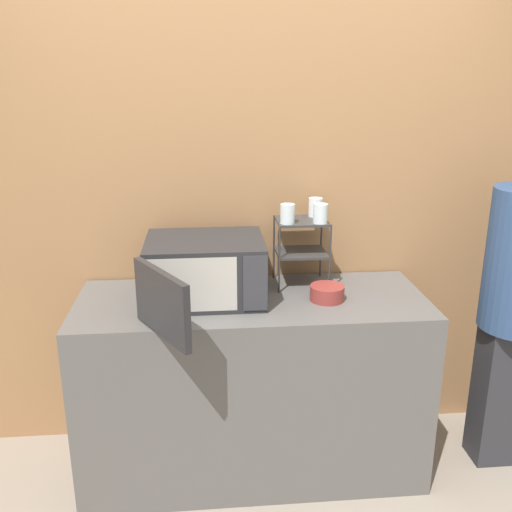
{
  "coord_description": "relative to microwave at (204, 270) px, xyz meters",
  "views": [
    {
      "loc": [
        -0.21,
        -2.19,
        1.95
      ],
      "look_at": [
        0.02,
        0.36,
        1.13
      ],
      "focal_mm": 40.0,
      "sensor_mm": 36.0,
      "label": 1
    }
  ],
  "objects": [
    {
      "name": "ground_plane",
      "position": [
        0.23,
        -0.34,
        -1.07
      ],
      "size": [
        12.0,
        12.0,
        0.0
      ],
      "primitive_type": "plane",
      "color": "gray"
    },
    {
      "name": "wall_back",
      "position": [
        0.23,
        0.35,
        0.23
      ],
      "size": [
        8.0,
        0.06,
        2.6
      ],
      "color": "#9E7047",
      "rests_on": "ground_plane"
    },
    {
      "name": "counter",
      "position": [
        0.23,
        -0.02,
        -0.61
      ],
      "size": [
        1.67,
        0.65,
        0.93
      ],
      "color": "#595654",
      "rests_on": "ground_plane"
    },
    {
      "name": "microwave",
      "position": [
        0.0,
        0.0,
        0.0
      ],
      "size": [
        0.58,
        0.82,
        0.29
      ],
      "color": "#262628",
      "rests_on": "counter"
    },
    {
      "name": "dish_rack",
      "position": [
        0.49,
        0.16,
        0.1
      ],
      "size": [
        0.26,
        0.23,
        0.34
      ],
      "color": "#333333",
      "rests_on": "counter"
    },
    {
      "name": "glass_front_left",
      "position": [
        0.41,
        0.1,
        0.24
      ],
      "size": [
        0.07,
        0.07,
        0.09
      ],
      "color": "silver",
      "rests_on": "dish_rack"
    },
    {
      "name": "glass_back_right",
      "position": [
        0.57,
        0.23,
        0.24
      ],
      "size": [
        0.07,
        0.07,
        0.09
      ],
      "color": "silver",
      "rests_on": "dish_rack"
    },
    {
      "name": "glass_front_right",
      "position": [
        0.57,
        0.09,
        0.24
      ],
      "size": [
        0.07,
        0.07,
        0.09
      ],
      "color": "silver",
      "rests_on": "dish_rack"
    },
    {
      "name": "bowl",
      "position": [
        0.58,
        -0.06,
        -0.11
      ],
      "size": [
        0.16,
        0.16,
        0.07
      ],
      "color": "maroon",
      "rests_on": "counter"
    }
  ]
}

